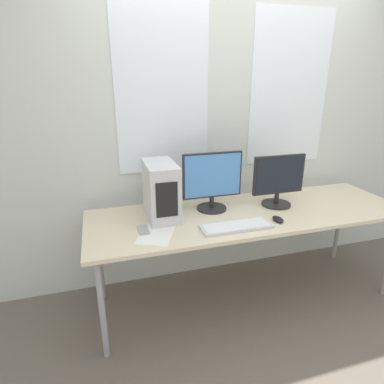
% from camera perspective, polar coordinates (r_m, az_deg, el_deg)
% --- Properties ---
extents(ground_plane, '(14.00, 14.00, 0.00)m').
position_cam_1_polar(ground_plane, '(2.60, 13.26, -22.42)').
color(ground_plane, '#665B51').
extents(wall_back, '(8.00, 0.07, 2.70)m').
position_cam_1_polar(wall_back, '(2.77, 6.22, 11.90)').
color(wall_back, silver).
rests_on(wall_back, ground_plane).
extents(desk, '(2.43, 0.77, 0.76)m').
position_cam_1_polar(desk, '(2.49, 10.22, -4.44)').
color(desk, beige).
rests_on(desk, ground_plane).
extents(pc_tower, '(0.21, 0.40, 0.40)m').
position_cam_1_polar(pc_tower, '(2.30, -5.55, 0.30)').
color(pc_tower, silver).
rests_on(pc_tower, desk).
extents(monitor_main, '(0.46, 0.23, 0.45)m').
position_cam_1_polar(monitor_main, '(2.41, 3.62, 2.06)').
color(monitor_main, black).
rests_on(monitor_main, desk).
extents(monitor_right_near, '(0.43, 0.23, 0.41)m').
position_cam_1_polar(monitor_right_near, '(2.58, 15.10, 2.04)').
color(monitor_right_near, black).
rests_on(monitor_right_near, desk).
extents(keyboard, '(0.49, 0.17, 0.02)m').
position_cam_1_polar(keyboard, '(2.20, 7.86, -6.07)').
color(keyboard, silver).
rests_on(keyboard, desk).
extents(mouse, '(0.06, 0.11, 0.03)m').
position_cam_1_polar(mouse, '(2.35, 15.03, -4.69)').
color(mouse, black).
rests_on(mouse, desk).
extents(cell_phone, '(0.07, 0.14, 0.01)m').
position_cam_1_polar(cell_phone, '(2.17, -8.65, -6.71)').
color(cell_phone, '#99999E').
rests_on(cell_phone, desk).
extents(paper_sheet_left, '(0.31, 0.36, 0.00)m').
position_cam_1_polar(paper_sheet_left, '(2.11, -6.40, -7.48)').
color(paper_sheet_left, white).
rests_on(paper_sheet_left, desk).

